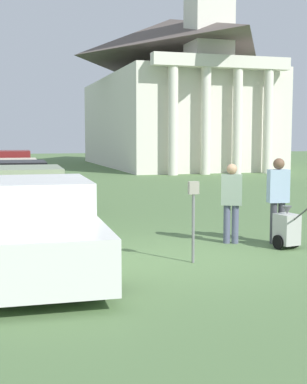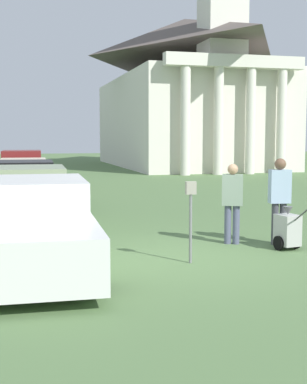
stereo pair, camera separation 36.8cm
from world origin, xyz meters
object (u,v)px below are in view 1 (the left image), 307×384
Objects in this scene: parked_car_white at (37,228)px; parked_car_cream at (14,179)px; parked_car_maroon at (11,171)px; parking_meter at (193,207)px; church at (172,88)px; parked_car_black at (18,187)px; equipment_cart at (287,229)px; person_supervisor at (278,195)px; person_worker at (231,198)px; parked_car_sage at (25,200)px.

parked_car_cream is (0.00, 10.93, -0.04)m from parked_car_white.
parked_car_white is 14.30m from parked_car_maroon.
church is (9.34, 29.02, 4.72)m from parking_meter.
parked_car_black reaches higher than equipment_cart.
person_supervisor is (4.88, -13.58, 0.27)m from parked_car_maroon.
parked_car_maroon reaches higher than parking_meter.
church is at bearing 58.11° from parked_car_cream.
person_worker is 1.27m from equipment_cart.
church is at bearing 69.47° from parked_car_white.
church is (11.97, 24.92, 5.00)m from parked_car_sage.
person_worker is (3.98, -2.72, 0.22)m from parked_car_sage.
parking_meter is (2.63, -7.75, 0.29)m from parked_car_black.
person_supervisor reaches higher than person_worker.
church is at bearing -81.94° from person_worker.
person_worker is at bearing -9.75° from person_supervisor.
church is at bearing 72.15° from parking_meter.
parked_car_cream is 0.21× the size of church.
parked_car_black is 1.02× the size of parked_car_maroon.
parked_car_white reaches higher than parked_car_sage.
parked_car_cream is at bearing -55.76° from person_supervisor.
parked_car_cream is at bearing 103.11° from parking_meter.
parked_car_sage is 1.02× the size of parked_car_black.
parked_car_sage is 2.91× the size of person_supervisor.
parked_car_cream reaches higher than equipment_cart.
person_worker reaches higher than parking_meter.
parked_car_black is 3.04× the size of person_worker.
parked_car_maroon reaches higher than parked_car_cream.
parked_car_sage is at bearing 134.98° from equipment_cart.
equipment_cart is at bearing 15.15° from parking_meter.
parked_car_cream is (-0.00, 3.54, -0.05)m from parked_car_black.
parked_car_black is 8.19m from parking_meter.
parked_car_white is at bearing -87.86° from parked_car_sage.
parked_car_maroon is 14.87m from equipment_cart.
equipment_cart is (4.82, -7.16, -0.32)m from parked_car_black.
parked_car_white is 3.21× the size of person_worker.
person_worker is at bearing -71.16° from parked_car_maroon.
parked_car_black is at bearing -119.38° from church.
person_supervisor is at bearing -51.67° from parked_car_black.
parked_car_black is at bearing 108.73° from parking_meter.
parked_car_white is at bearing -112.67° from church.
parked_car_sage is 3.59× the size of parking_meter.
parked_car_white reaches higher than equipment_cart.
parked_car_maroon is at bearing -129.83° from church.
equipment_cart is (4.82, 0.23, -0.30)m from parked_car_white.
parked_car_sage is 3.66m from parked_car_black.
parking_meter is 0.06× the size of church.
parked_car_cream is 21.98m from church.
parked_car_maroon is 14.90m from parking_meter.
church is at bearing 52.32° from parked_car_maroon.
person_supervisor is 29.21m from church.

